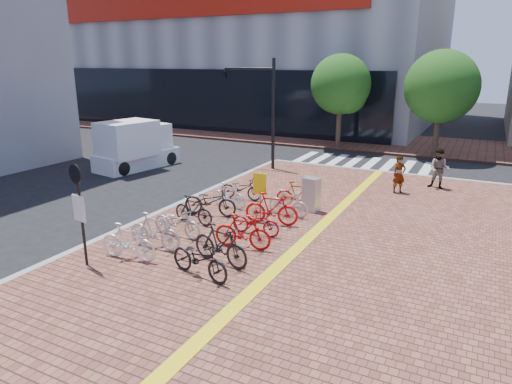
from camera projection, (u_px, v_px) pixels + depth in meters
The scene contains 28 objects.
ground at pixel (231, 248), 14.27m from camera, with size 120.00×120.00×0.00m, color black.
sidewalk at pixel (236, 365), 8.66m from camera, with size 14.00×34.00×0.15m, color brown.
tactile_strip at pixel (192, 347), 9.07m from camera, with size 0.40×34.00×0.01m, color yellow.
kerb_north at pixel (400, 174), 23.21m from camera, with size 14.00×0.25×0.15m, color gray.
far_sidewalk at pixel (380, 143), 32.22m from camera, with size 70.00×8.00×0.15m, color brown.
crosswalk at pixel (361, 163), 26.03m from camera, with size 7.50×4.00×0.01m.
street_trees at pixel (461, 89), 25.87m from camera, with size 16.20×4.60×6.35m.
bike_0 at pixel (128, 242), 12.95m from camera, with size 0.51×1.80×1.08m, color white.
bike_1 at pixel (154, 231), 13.72m from camera, with size 0.52×1.85×1.11m, color #B2B2B7.
bike_2 at pixel (177, 222), 14.70m from camera, with size 0.64×1.85×0.97m, color #B6B6BB.
bike_3 at pixel (193, 210), 15.83m from camera, with size 0.47×1.66×1.00m, color black.
bike_4 at pixel (210, 201), 16.71m from camera, with size 0.70×2.01×1.06m, color black.
bike_5 at pixel (229, 195), 17.60m from camera, with size 0.45×1.60×0.96m, color white.
bike_6 at pixel (241, 188), 18.65m from camera, with size 0.61×1.76×0.92m, color black.
bike_7 at pixel (200, 259), 11.90m from camera, with size 0.68×1.96×1.03m, color black.
bike_8 at pixel (220, 245), 12.64m from camera, with size 0.55×1.94×1.16m, color black.
bike_9 at pixel (243, 232), 13.72m from camera, with size 0.51×1.80×1.08m, color #AC0F0C.
bike_10 at pixel (256, 222), 14.87m from camera, with size 0.58×1.68×0.88m, color #9E0B18.
bike_11 at pixel (272, 209), 15.76m from camera, with size 0.54×1.89×1.14m, color red.
bike_12 at pixel (288, 203), 16.63m from camera, with size 0.46×1.62×0.97m, color silver.
bike_13 at pixel (298, 194), 17.63m from camera, with size 0.48×1.70×1.02m, color #B1220C.
pedestrian_a at pixel (399, 175), 19.49m from camera, with size 0.59×0.39×1.61m, color gray.
pedestrian_b at pixel (439, 169), 20.14m from camera, with size 0.87×0.68×1.78m, color #505465.
utility_box at pixel (311, 194), 17.17m from camera, with size 0.59×0.43×1.28m, color #AEAEB3.
yellow_sign at pixel (260, 188), 15.91m from camera, with size 0.47×0.13×1.75m.
notice_sign at pixel (79, 203), 12.20m from camera, with size 0.53×0.17×2.90m.
traffic_light_pole at pixel (251, 93), 23.62m from camera, with size 3.02×1.17×5.63m.
box_truck at pixel (135, 145), 24.62m from camera, with size 2.72×4.81×2.63m.
Camera 1 is at (6.71, -11.42, 5.64)m, focal length 32.00 mm.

